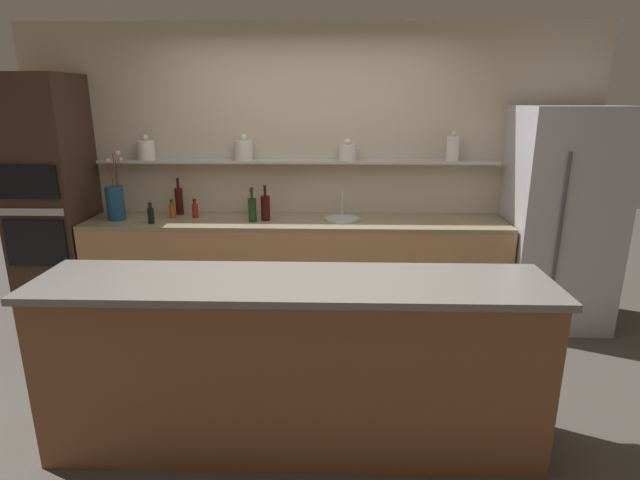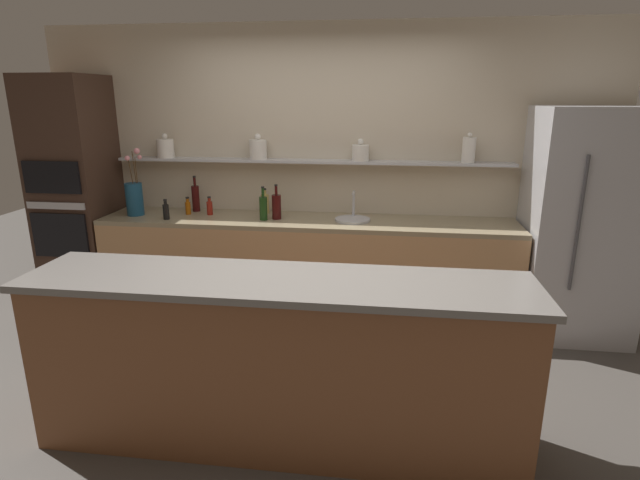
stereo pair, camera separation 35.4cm
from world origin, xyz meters
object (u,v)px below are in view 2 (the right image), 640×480
(bottle_spirit_1, at_px, (265,203))
(bottle_sauce_4, at_px, (210,207))
(sink_fixture, at_px, (353,218))
(refrigerator, at_px, (581,226))
(bottle_wine_3, at_px, (196,198))
(bottle_wine_0, at_px, (263,208))
(oven_tower, at_px, (77,196))
(bottle_sauce_2, at_px, (166,211))
(flower_vase, at_px, (135,197))
(bottle_sauce_6, at_px, (188,207))
(bottle_wine_5, at_px, (277,206))

(bottle_spirit_1, distance_m, bottle_sauce_4, 0.51)
(sink_fixture, bearing_deg, bottle_spirit_1, 168.17)
(refrigerator, height_order, bottle_wine_3, refrigerator)
(bottle_wine_0, bearing_deg, sink_fixture, 5.90)
(refrigerator, distance_m, bottle_spirit_1, 2.72)
(bottle_spirit_1, height_order, bottle_wine_3, bottle_wine_3)
(bottle_spirit_1, bearing_deg, oven_tower, -173.96)
(sink_fixture, xyz_separation_m, bottle_spirit_1, (-0.83, 0.17, 0.07))
(sink_fixture, height_order, bottle_wine_0, bottle_wine_0)
(sink_fixture, distance_m, bottle_sauce_2, 1.65)
(bottle_sauce_2, distance_m, bottle_wine_3, 0.38)
(sink_fixture, xyz_separation_m, bottle_sauce_4, (-1.32, 0.05, 0.05))
(sink_fixture, xyz_separation_m, bottle_wine_0, (-0.78, -0.08, 0.09))
(oven_tower, bearing_deg, refrigerator, -0.47)
(oven_tower, relative_size, bottle_wine_3, 6.40)
(oven_tower, xyz_separation_m, bottle_wine_0, (1.80, -0.07, -0.05))
(flower_vase, relative_size, bottle_sauce_4, 3.58)
(bottle_sauce_2, xyz_separation_m, bottle_sauce_6, (0.12, 0.21, -0.01))
(refrigerator, bearing_deg, bottle_wine_0, -179.31)
(sink_fixture, distance_m, bottle_sauce_4, 1.32)
(oven_tower, bearing_deg, bottle_sauce_4, 2.81)
(bottle_spirit_1, bearing_deg, bottle_wine_3, 179.98)
(bottle_sauce_6, bearing_deg, bottle_sauce_2, -118.62)
(oven_tower, height_order, bottle_sauce_4, oven_tower)
(flower_vase, distance_m, bottle_wine_0, 1.21)
(flower_vase, height_order, bottle_sauce_4, flower_vase)
(refrigerator, relative_size, bottle_sauce_6, 11.63)
(bottle_sauce_6, bearing_deg, refrigerator, -1.47)
(flower_vase, xyz_separation_m, bottle_sauce_4, (0.67, 0.10, -0.09))
(bottle_sauce_2, bearing_deg, bottle_wine_3, 67.66)
(bottle_wine_0, distance_m, bottle_sauce_4, 0.56)
(bottle_spirit_1, bearing_deg, bottle_sauce_2, -156.79)
(bottle_wine_3, relative_size, bottle_sauce_4, 1.98)
(flower_vase, height_order, bottle_wine_5, flower_vase)
(bottle_sauce_4, bearing_deg, oven_tower, -177.19)
(oven_tower, relative_size, bottle_wine_0, 7.22)
(refrigerator, distance_m, bottle_sauce_4, 3.20)
(bottle_wine_0, distance_m, bottle_wine_3, 0.76)
(bottle_wine_3, bearing_deg, sink_fixture, -6.62)
(bottle_spirit_1, xyz_separation_m, bottle_sauce_2, (-0.81, -0.35, -0.02))
(bottle_wine_3, xyz_separation_m, bottle_wine_5, (0.83, -0.20, -0.02))
(refrigerator, distance_m, bottle_wine_3, 3.39)
(sink_fixture, distance_m, bottle_spirit_1, 0.85)
(bottle_spirit_1, xyz_separation_m, bottle_wine_5, (0.16, -0.20, 0.02))
(refrigerator, relative_size, bottle_wine_5, 6.12)
(refrigerator, relative_size, bottle_wine_3, 5.63)
(sink_fixture, height_order, bottle_wine_5, bottle_wine_5)
(refrigerator, xyz_separation_m, bottle_wine_5, (-2.56, 0.02, 0.08))
(sink_fixture, distance_m, bottle_sauce_6, 1.53)
(flower_vase, distance_m, bottle_sauce_2, 0.38)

